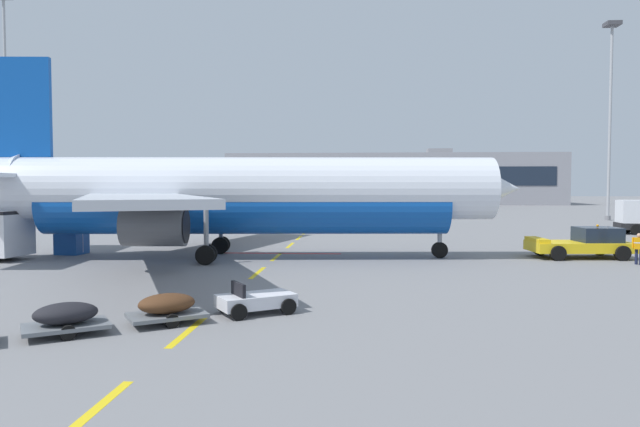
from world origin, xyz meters
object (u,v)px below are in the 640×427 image
(ground_crew_worker, at_px, (639,247))
(apron_light_mast_far, at_px, (610,98))
(apron_light_mast_near, at_px, (6,83))
(pushback_tug, at_px, (583,243))
(baggage_train, at_px, (119,312))
(uld_cargo_container, at_px, (72,242))
(airliner_foreground, at_px, (237,194))

(ground_crew_worker, height_order, apron_light_mast_far, apron_light_mast_far)
(apron_light_mast_near, bearing_deg, pushback_tug, -32.31)
(apron_light_mast_far, bearing_deg, ground_crew_worker, -110.57)
(baggage_train, bearing_deg, uld_cargo_container, 120.86)
(airliner_foreground, distance_m, ground_crew_worker, 23.48)
(ground_crew_worker, bearing_deg, apron_light_mast_far, 69.43)
(pushback_tug, bearing_deg, uld_cargo_container, -179.42)
(pushback_tug, relative_size, apron_light_mast_near, 0.20)
(uld_cargo_container, xyz_separation_m, apron_light_mast_far, (50.79, 40.66, 14.92))
(ground_crew_worker, bearing_deg, uld_cargo_container, 175.61)
(airliner_foreground, relative_size, uld_cargo_container, 19.87)
(baggage_train, distance_m, apron_light_mast_far, 73.11)
(apron_light_mast_far, bearing_deg, baggage_train, -123.46)
(baggage_train, bearing_deg, ground_crew_worker, 35.21)
(pushback_tug, xyz_separation_m, apron_light_mast_near, (-61.98, 39.19, 17.50))
(ground_crew_worker, height_order, uld_cargo_container, ground_crew_worker)
(pushback_tug, bearing_deg, apron_light_mast_near, 147.69)
(pushback_tug, distance_m, uld_cargo_container, 32.62)
(pushback_tug, height_order, ground_crew_worker, pushback_tug)
(baggage_train, xyz_separation_m, apron_light_mast_near, (-40.72, 58.53, 17.87))
(baggage_train, distance_m, ground_crew_worker, 28.38)
(ground_crew_worker, bearing_deg, apron_light_mast_near, 146.58)
(pushback_tug, relative_size, apron_light_mast_far, 0.24)
(airliner_foreground, distance_m, baggage_train, 17.89)
(baggage_train, bearing_deg, apron_light_mast_far, 56.54)
(uld_cargo_container, relative_size, apron_light_mast_far, 0.07)
(pushback_tug, bearing_deg, airliner_foreground, -175.26)
(baggage_train, xyz_separation_m, uld_cargo_container, (-11.36, 19.01, 0.27))
(apron_light_mast_near, bearing_deg, baggage_train, -55.17)
(baggage_train, bearing_deg, apron_light_mast_near, 124.83)
(baggage_train, bearing_deg, airliner_foreground, 90.27)
(ground_crew_worker, relative_size, apron_light_mast_near, 0.06)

